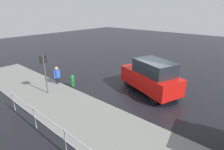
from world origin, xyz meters
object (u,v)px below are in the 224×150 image
at_px(fire_hydrant, 72,81).
at_px(sign_post, 45,69).
at_px(moving_hatchback, 151,77).
at_px(pedestrian, 57,74).

bearing_deg(fire_hydrant, sign_post, 78.90).
xyz_separation_m(moving_hatchback, fire_hydrant, (4.30, 2.60, -0.63)).
relative_size(moving_hatchback, pedestrian, 3.48).
relative_size(fire_hydrant, sign_post, 0.33).
height_order(moving_hatchback, pedestrian, moving_hatchback).
relative_size(fire_hydrant, pedestrian, 0.66).
height_order(fire_hydrant, sign_post, sign_post).
height_order(moving_hatchback, sign_post, sign_post).
bearing_deg(moving_hatchback, sign_post, 42.50).
relative_size(moving_hatchback, fire_hydrant, 5.30).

